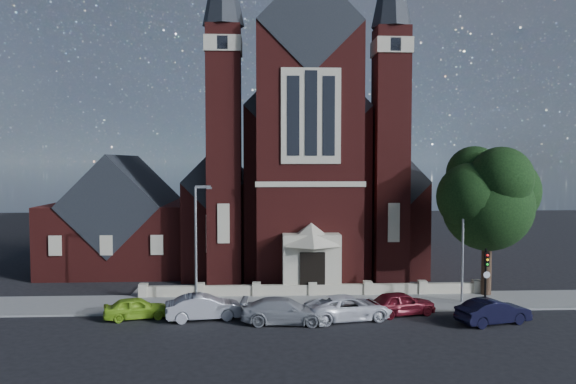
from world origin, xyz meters
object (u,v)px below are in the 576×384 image
(street_tree, at_px, (491,200))
(street_lamp_left, at_px, (197,238))
(street_lamp_right, at_px, (464,236))
(car_silver_a, at_px, (204,307))
(church, at_px, (297,176))
(parish_hall, at_px, (124,224))
(car_navy, at_px, (493,311))
(car_lime_van, at_px, (136,308))
(traffic_signal, at_px, (486,270))
(car_dark_red, at_px, (401,303))
(car_white_suv, at_px, (349,307))
(car_silver_b, at_px, (285,311))

(street_tree, height_order, street_lamp_left, street_tree)
(street_lamp_right, bearing_deg, car_silver_a, -169.96)
(church, distance_m, car_silver_a, 24.31)
(parish_hall, xyz_separation_m, car_navy, (26.13, -18.84, -3.27))
(parish_hall, distance_m, street_lamp_right, 29.62)
(street_tree, relative_size, car_lime_van, 2.74)
(traffic_signal, bearing_deg, street_tree, 64.05)
(car_navy, bearing_deg, car_dark_red, 50.11)
(car_silver_a, xyz_separation_m, car_white_suv, (8.86, -0.44, -0.02))
(car_silver_b, bearing_deg, car_lime_van, 86.11)
(car_lime_van, xyz_separation_m, car_silver_b, (9.07, -1.45, 0.09))
(traffic_signal, relative_size, car_navy, 0.89)
(church, xyz_separation_m, car_dark_red, (5.11, -21.60, -7.44))
(car_silver_a, height_order, car_dark_red, car_silver_a)
(car_silver_b, bearing_deg, traffic_signal, -73.95)
(car_silver_a, xyz_separation_m, car_silver_b, (4.89, -1.06, -0.01))
(car_silver_b, bearing_deg, street_lamp_right, -66.39)
(car_lime_van, bearing_deg, car_silver_a, -109.64)
(street_lamp_right, distance_m, car_dark_red, 6.84)
(traffic_signal, relative_size, car_silver_b, 0.77)
(car_silver_a, distance_m, car_navy, 17.41)
(church, distance_m, street_lamp_left, 20.84)
(church, distance_m, street_lamp_right, 21.76)
(street_tree, bearing_deg, parish_hall, 156.74)
(church, relative_size, car_lime_van, 8.93)
(traffic_signal, xyz_separation_m, car_silver_a, (-18.19, -1.48, -1.82))
(church, xyz_separation_m, car_lime_van, (-11.37, -21.61, -7.52))
(street_lamp_right, relative_size, car_lime_van, 2.07)
(car_silver_a, bearing_deg, traffic_signal, -96.28)
(car_silver_a, relative_size, car_navy, 1.03)
(traffic_signal, bearing_deg, street_lamp_right, 120.01)
(street_lamp_right, height_order, car_silver_a, street_lamp_right)
(church, height_order, parish_hall, church)
(traffic_signal, bearing_deg, street_lamp_left, 175.24)
(street_lamp_right, height_order, car_silver_b, street_lamp_right)
(parish_hall, height_order, street_tree, street_tree)
(car_navy, bearing_deg, church, 6.59)
(parish_hall, relative_size, car_navy, 2.71)
(car_dark_red, distance_m, car_navy, 5.48)
(street_tree, xyz_separation_m, car_dark_red, (-7.49, -4.37, -6.21))
(car_silver_a, distance_m, car_dark_red, 12.30)
(traffic_signal, bearing_deg, car_silver_a, -175.33)
(street_lamp_left, relative_size, car_navy, 1.79)
(church, relative_size, car_silver_a, 7.52)
(car_white_suv, bearing_deg, car_silver_b, 87.62)
(street_tree, height_order, car_white_suv, street_tree)
(street_tree, relative_size, car_silver_a, 2.31)
(church, relative_size, car_silver_b, 6.73)
(car_navy, bearing_deg, car_silver_a, 67.65)
(parish_hall, distance_m, traffic_signal, 31.20)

